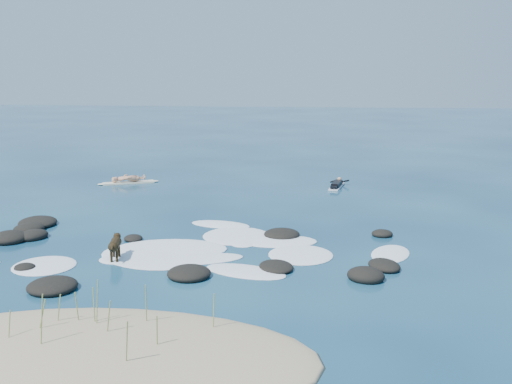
# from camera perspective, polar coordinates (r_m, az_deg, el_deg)

# --- Properties ---
(ground) EXTENTS (160.00, 160.00, 0.00)m
(ground) POSITION_cam_1_polar(r_m,az_deg,el_deg) (19.74, -5.96, -4.79)
(ground) COLOR #0A2642
(ground) RESTS_ON ground
(sand_dune) EXTENTS (9.00, 4.40, 0.60)m
(sand_dune) POSITION_cam_1_polar(r_m,az_deg,el_deg) (12.46, -14.97, -15.39)
(sand_dune) COLOR #9E8966
(sand_dune) RESTS_ON ground
(dune_grass) EXTENTS (4.13, 2.04, 1.23)m
(dune_grass) POSITION_cam_1_polar(r_m,az_deg,el_deg) (12.67, -15.49, -11.98)
(dune_grass) COLOR olive
(dune_grass) RESTS_ON ground
(reef_rocks) EXTENTS (14.19, 7.89, 0.46)m
(reef_rocks) POSITION_cam_1_polar(r_m,az_deg,el_deg) (19.15, -12.51, -5.24)
(reef_rocks) COLOR black
(reef_rocks) RESTS_ON ground
(breaking_foam) EXTENTS (14.66, 7.26, 0.12)m
(breaking_foam) POSITION_cam_1_polar(r_m,az_deg,el_deg) (18.56, -5.59, -5.84)
(breaking_foam) COLOR white
(breaking_foam) RESTS_ON ground
(standing_surfer_rig) EXTENTS (2.94, 1.62, 1.78)m
(standing_surfer_rig) POSITION_cam_1_polar(r_m,az_deg,el_deg) (30.21, -12.68, 2.14)
(standing_surfer_rig) COLOR #F7E9C6
(standing_surfer_rig) RESTS_ON ground
(paddling_surfer_rig) EXTENTS (1.06, 2.28, 0.39)m
(paddling_surfer_rig) POSITION_cam_1_polar(r_m,az_deg,el_deg) (28.88, 8.09, 0.73)
(paddling_surfer_rig) COLOR white
(paddling_surfer_rig) RESTS_ON ground
(dog) EXTENTS (0.48, 1.24, 0.79)m
(dog) POSITION_cam_1_polar(r_m,az_deg,el_deg) (17.91, -13.91, -5.06)
(dog) COLOR black
(dog) RESTS_ON ground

